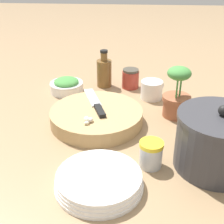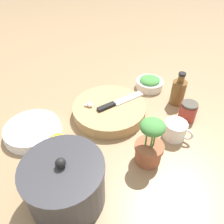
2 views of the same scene
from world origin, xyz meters
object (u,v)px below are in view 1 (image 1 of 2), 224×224
chef_knife (96,104)px  oil_bottle (104,72)px  stock_pot (218,141)px  spice_jar (151,154)px  cutting_board (96,117)px  honey_jar (130,79)px  coffee_mug (152,90)px  herb_bowl (67,85)px  plate_stack (99,181)px  garlic_cloves (88,120)px  potted_herb (177,96)px

chef_knife → oil_bottle: (-0.28, 0.00, 0.01)m
stock_pot → oil_bottle: bearing=-146.5°
spice_jar → oil_bottle: bearing=-162.0°
cutting_board → honey_jar: 0.33m
coffee_mug → honey_jar: honey_jar is taller
spice_jar → cutting_board: bearing=-142.1°
herb_bowl → plate_stack: (0.57, 0.20, -0.01)m
stock_pot → plate_stack: bearing=-70.4°
garlic_cloves → stock_pot: bearing=70.7°
plate_stack → stock_pot: stock_pot is taller
cutting_board → coffee_mug: size_ratio=3.27×
cutting_board → spice_jar: bearing=37.9°
cutting_board → coffee_mug: coffee_mug is taller
chef_knife → garlic_cloves: 0.13m
honey_jar → potted_herb: potted_herb is taller
potted_herb → cutting_board: bearing=-75.3°
oil_bottle → stock_pot: 0.64m
spice_jar → oil_bottle: 0.58m
spice_jar → coffee_mug: spice_jar is taller
garlic_cloves → potted_herb: bearing=118.1°
coffee_mug → potted_herb: size_ratio=0.52×
spice_jar → coffee_mug: 0.44m
herb_bowl → garlic_cloves: bearing=22.3°
herb_bowl → potted_herb: (0.18, 0.43, 0.05)m
potted_herb → spice_jar: bearing=-18.5°
plate_stack → oil_bottle: 0.65m
cutting_board → coffee_mug: 0.29m
potted_herb → garlic_cloves: bearing=-61.9°
garlic_cloves → oil_bottle: size_ratio=0.25×
spice_jar → honey_jar: (-0.54, -0.07, 0.00)m
herb_bowl → stock_pot: 0.68m
potted_herb → plate_stack: bearing=-30.5°
garlic_cloves → spice_jar: spice_jar is taller
cutting_board → honey_jar: (-0.31, 0.11, 0.02)m
chef_knife → spice_jar: spice_jar is taller
cutting_board → plate_stack: (0.32, 0.04, -0.01)m
herb_bowl → potted_herb: potted_herb is taller
cutting_board → potted_herb: potted_herb is taller
oil_bottle → cutting_board: bearing=0.5°
plate_stack → stock_pot: size_ratio=0.98×
cutting_board → herb_bowl: bearing=-148.4°
chef_knife → potted_herb: size_ratio=1.22×
chef_knife → garlic_cloves: garlic_cloves is taller
plate_stack → oil_bottle: bearing=-175.9°
chef_knife → plate_stack: bearing=-102.1°
chef_knife → herb_bowl: (-0.21, -0.15, -0.02)m
chef_knife → coffee_mug: (-0.17, 0.20, -0.02)m
cutting_board → oil_bottle: 0.33m
oil_bottle → stock_pot: stock_pot is taller
plate_stack → chef_knife: bearing=-172.2°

